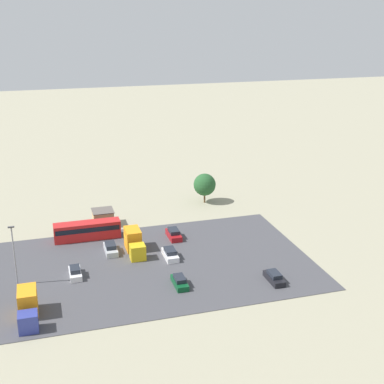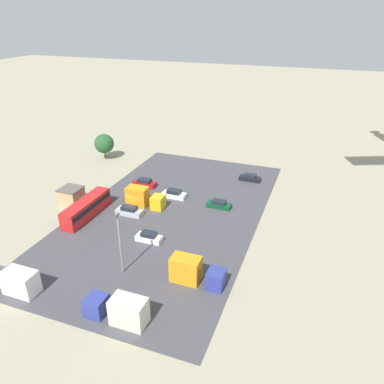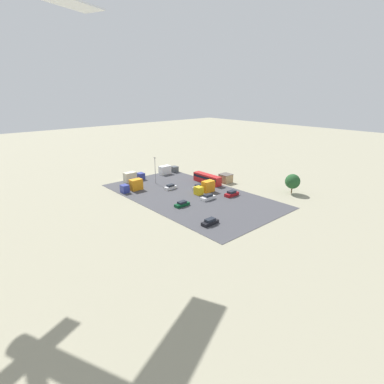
{
  "view_description": "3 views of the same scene",
  "coord_description": "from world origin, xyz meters",
  "px_view_note": "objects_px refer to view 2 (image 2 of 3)",
  "views": [
    {
      "loc": [
        12.58,
        82.64,
        38.45
      ],
      "look_at": [
        -3.32,
        28.52,
        19.14
      ],
      "focal_mm": 50.0,
      "sensor_mm": 36.0,
      "label": 1
    },
    {
      "loc": [
        53.32,
        31.73,
        32.95
      ],
      "look_at": [
        -1.14,
        11.5,
        4.52
      ],
      "focal_mm": 35.0,
      "sensor_mm": 36.0,
      "label": 2
    },
    {
      "loc": [
        -65.72,
        65.29,
        30.77
      ],
      "look_at": [
        -2.68,
        9.1,
        2.21
      ],
      "focal_mm": 28.0,
      "sensor_mm": 36.0,
      "label": 3
    }
  ],
  "objects_px": {
    "shed_building": "(71,195)",
    "parked_car_2": "(149,237)",
    "parked_car_5": "(174,194)",
    "parked_car_0": "(219,204)",
    "parked_truck_2": "(143,198)",
    "parked_truck_1": "(13,281)",
    "parked_car_4": "(250,178)",
    "parked_truck_3": "(194,272)",
    "bus": "(86,208)",
    "parked_truck_0": "(119,310)",
    "parked_car_3": "(129,211)",
    "parked_car_1": "(145,183)"
  },
  "relations": [
    {
      "from": "shed_building",
      "to": "parked_car_2",
      "type": "relative_size",
      "value": 0.94
    },
    {
      "from": "parked_car_2",
      "to": "parked_car_5",
      "type": "height_order",
      "value": "parked_car_5"
    },
    {
      "from": "parked_car_0",
      "to": "parked_truck_2",
      "type": "distance_m",
      "value": 13.99
    },
    {
      "from": "parked_car_5",
      "to": "parked_truck_1",
      "type": "height_order",
      "value": "parked_truck_1"
    },
    {
      "from": "shed_building",
      "to": "parked_truck_2",
      "type": "height_order",
      "value": "parked_truck_2"
    },
    {
      "from": "parked_car_4",
      "to": "parked_car_2",
      "type": "bearing_deg",
      "value": -19.26
    },
    {
      "from": "parked_truck_3",
      "to": "bus",
      "type": "bearing_deg",
      "value": -113.0
    },
    {
      "from": "parked_car_4",
      "to": "parked_truck_3",
      "type": "relative_size",
      "value": 0.62
    },
    {
      "from": "bus",
      "to": "parked_car_0",
      "type": "xyz_separation_m",
      "value": [
        -11.18,
        20.86,
        -1.08
      ]
    },
    {
      "from": "parked_car_4",
      "to": "parked_truck_1",
      "type": "relative_size",
      "value": 0.56
    },
    {
      "from": "parked_truck_2",
      "to": "shed_building",
      "type": "bearing_deg",
      "value": -75.56
    },
    {
      "from": "parked_truck_1",
      "to": "parked_truck_3",
      "type": "height_order",
      "value": "parked_truck_3"
    },
    {
      "from": "parked_car_4",
      "to": "parked_truck_0",
      "type": "height_order",
      "value": "parked_truck_0"
    },
    {
      "from": "parked_car_2",
      "to": "parked_car_4",
      "type": "distance_m",
      "value": 29.98
    },
    {
      "from": "bus",
      "to": "shed_building",
      "type": "bearing_deg",
      "value": 148.83
    },
    {
      "from": "parked_car_2",
      "to": "parked_truck_0",
      "type": "bearing_deg",
      "value": 14.77
    },
    {
      "from": "bus",
      "to": "parked_car_3",
      "type": "bearing_deg",
      "value": 24.74
    },
    {
      "from": "parked_car_4",
      "to": "parked_truck_3",
      "type": "xyz_separation_m",
      "value": [
        35.12,
        0.17,
        1.0
      ]
    },
    {
      "from": "parked_truck_1",
      "to": "parked_truck_2",
      "type": "xyz_separation_m",
      "value": [
        -26.66,
        5.18,
        0.17
      ]
    },
    {
      "from": "parked_car_2",
      "to": "parked_car_5",
      "type": "xyz_separation_m",
      "value": [
        -15.38,
        -2.2,
        0.02
      ]
    },
    {
      "from": "parked_car_0",
      "to": "parked_truck_3",
      "type": "relative_size",
      "value": 0.61
    },
    {
      "from": "parked_car_1",
      "to": "parked_truck_1",
      "type": "height_order",
      "value": "parked_truck_1"
    },
    {
      "from": "parked_car_0",
      "to": "parked_car_3",
      "type": "xyz_separation_m",
      "value": [
        8.08,
        -14.13,
        0.08
      ]
    },
    {
      "from": "bus",
      "to": "parked_truck_2",
      "type": "xyz_separation_m",
      "value": [
        -6.94,
        7.57,
        -0.04
      ]
    },
    {
      "from": "parked_truck_1",
      "to": "parked_truck_3",
      "type": "distance_m",
      "value": 23.46
    },
    {
      "from": "parked_car_3",
      "to": "parked_car_4",
      "type": "distance_m",
      "value": 27.67
    },
    {
      "from": "bus",
      "to": "parked_car_1",
      "type": "xyz_separation_m",
      "value": [
        -14.69,
        3.86,
        -0.99
      ]
    },
    {
      "from": "shed_building",
      "to": "parked_car_1",
      "type": "relative_size",
      "value": 0.83
    },
    {
      "from": "shed_building",
      "to": "parked_car_4",
      "type": "height_order",
      "value": "shed_building"
    },
    {
      "from": "bus",
      "to": "parked_car_1",
      "type": "relative_size",
      "value": 2.42
    },
    {
      "from": "parked_car_2",
      "to": "parked_truck_1",
      "type": "distance_m",
      "value": 19.99
    },
    {
      "from": "parked_truck_1",
      "to": "parked_truck_2",
      "type": "bearing_deg",
      "value": -11.0
    },
    {
      "from": "parked_car_4",
      "to": "parked_truck_2",
      "type": "xyz_separation_m",
      "value": [
        18.09,
        -16.04,
        1.01
      ]
    },
    {
      "from": "parked_car_1",
      "to": "parked_truck_0",
      "type": "relative_size",
      "value": 0.62
    },
    {
      "from": "shed_building",
      "to": "parked_car_0",
      "type": "height_order",
      "value": "shed_building"
    },
    {
      "from": "parked_truck_1",
      "to": "parked_truck_3",
      "type": "bearing_deg",
      "value": -65.76
    },
    {
      "from": "parked_car_2",
      "to": "parked_truck_3",
      "type": "height_order",
      "value": "parked_truck_3"
    },
    {
      "from": "parked_truck_1",
      "to": "parked_truck_0",
      "type": "bearing_deg",
      "value": -89.35
    },
    {
      "from": "shed_building",
      "to": "parked_car_3",
      "type": "relative_size",
      "value": 0.82
    },
    {
      "from": "parked_car_1",
      "to": "parked_truck_1",
      "type": "distance_m",
      "value": 34.46
    },
    {
      "from": "parked_car_1",
      "to": "parked_truck_0",
      "type": "xyz_separation_m",
      "value": [
        34.24,
        14.15,
        0.86
      ]
    },
    {
      "from": "parked_truck_2",
      "to": "parked_truck_1",
      "type": "bearing_deg",
      "value": -11.0
    },
    {
      "from": "parked_car_0",
      "to": "parked_truck_2",
      "type": "height_order",
      "value": "parked_truck_2"
    },
    {
      "from": "parked_truck_2",
      "to": "parked_truck_0",
      "type": "bearing_deg",
      "value": 21.52
    },
    {
      "from": "parked_car_4",
      "to": "parked_truck_3",
      "type": "distance_m",
      "value": 35.13
    },
    {
      "from": "parked_car_1",
      "to": "parked_truck_0",
      "type": "bearing_deg",
      "value": 22.46
    },
    {
      "from": "parked_car_5",
      "to": "parked_truck_1",
      "type": "bearing_deg",
      "value": 163.98
    },
    {
      "from": "bus",
      "to": "parked_car_0",
      "type": "height_order",
      "value": "bus"
    },
    {
      "from": "parked_car_1",
      "to": "parked_car_2",
      "type": "height_order",
      "value": "parked_car_1"
    },
    {
      "from": "bus",
      "to": "parked_truck_0",
      "type": "height_order",
      "value": "parked_truck_0"
    }
  ]
}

